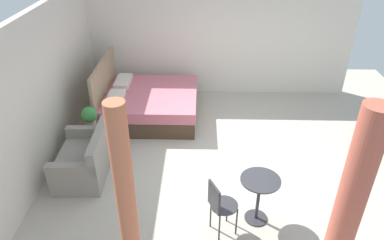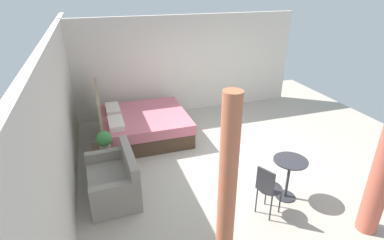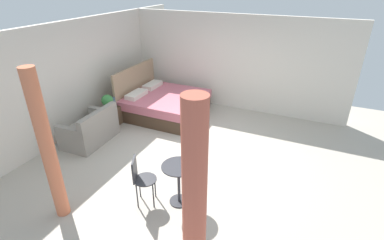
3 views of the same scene
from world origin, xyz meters
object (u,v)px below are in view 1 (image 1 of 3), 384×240
Objects in this scene: potted_plant at (89,116)px; vase at (93,115)px; couch at (85,160)px; nightstand at (92,134)px; cafe_chair_near_window at (219,203)px; balcony_table at (259,192)px; bed at (148,103)px.

vase is (0.22, 0.00, -0.10)m from potted_plant.
couch is 2.43× the size of nightstand.
potted_plant is 0.44× the size of cafe_chair_near_window.
potted_plant is 0.52× the size of balcony_table.
balcony_table is at bearing -109.28° from couch.
couch is 1.06m from vase.
bed is 1.49m from nightstand.
cafe_chair_near_window reaches higher than vase.
vase reaches higher than nightstand.
potted_plant reaches higher than balcony_table.
bed is at bearing 33.51° from balcony_table.
balcony_table is (-1.88, -2.95, 0.27)m from nightstand.
cafe_chair_near_window is (-0.27, 0.58, 0.03)m from balcony_table.
bed is 3.60m from cafe_chair_near_window.
balcony_table reaches higher than nightstand.
potted_plant is (-1.25, 0.90, 0.38)m from bed.
vase is 3.53m from balcony_table.
vase is at bearing -19.85° from nightstand.
bed reaches higher than nightstand.
bed is at bearing -41.23° from vase.
bed reaches higher than vase.
vase is 0.31× the size of balcony_table.
potted_plant is 3.41m from balcony_table.
vase is (-1.03, 0.91, 0.28)m from bed.
couch is (-2.04, 0.82, -0.04)m from bed.
potted_plant is 1.70× the size of vase.
couch is at bearing 60.68° from cafe_chair_near_window.
couch reaches higher than balcony_table.
couch is 1.42× the size of cafe_chair_near_window.
cafe_chair_near_window is (-2.05, -2.33, -0.16)m from potted_plant.
potted_plant reaches higher than couch.
potted_plant is at bearing 144.26° from bed.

